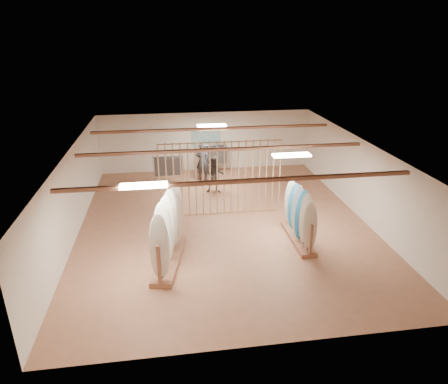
{
  "coord_description": "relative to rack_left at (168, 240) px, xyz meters",
  "views": [
    {
      "loc": [
        -1.85,
        -12.6,
        6.41
      ],
      "look_at": [
        0.0,
        0.0,
        1.2
      ],
      "focal_mm": 32.0,
      "sensor_mm": 36.0,
      "label": 1
    }
  ],
  "objects": [
    {
      "name": "clothing_rack_a",
      "position": [
        0.1,
        6.36,
        0.15
      ],
      "size": [
        1.28,
        0.38,
        1.37
      ],
      "rotation": [
        0.0,
        0.0,
        0.05
      ],
      "color": "silver",
      "rests_on": "floor"
    },
    {
      "name": "floor",
      "position": [
        1.97,
        2.3,
        -0.74
      ],
      "size": [
        12.0,
        12.0,
        0.0
      ],
      "primitive_type": "plane",
      "color": "#B07255",
      "rests_on": "ground"
    },
    {
      "name": "poster",
      "position": [
        1.97,
        8.28,
        0.86
      ],
      "size": [
        1.4,
        0.03,
        0.9
      ],
      "primitive_type": "cube",
      "color": "teal",
      "rests_on": "ground"
    },
    {
      "name": "rack_right",
      "position": [
        4.18,
        0.72,
        -0.11
      ],
      "size": [
        0.52,
        2.3,
        1.85
      ],
      "rotation": [
        0.0,
        0.0,
        -0.0
      ],
      "color": "#9C6347",
      "rests_on": "floor"
    },
    {
      "name": "wall_back",
      "position": [
        1.97,
        8.3,
        0.66
      ],
      "size": [
        12.0,
        0.0,
        12.0
      ],
      "primitive_type": "plane",
      "rotation": [
        1.57,
        0.0,
        0.0
      ],
      "color": "white",
      "rests_on": "ground"
    },
    {
      "name": "wall_left",
      "position": [
        -3.03,
        2.3,
        0.66
      ],
      "size": [
        0.0,
        12.0,
        12.0
      ],
      "primitive_type": "plane",
      "rotation": [
        1.57,
        0.0,
        1.57
      ],
      "color": "white",
      "rests_on": "ground"
    },
    {
      "name": "rack_left",
      "position": [
        0.0,
        0.0,
        0.0
      ],
      "size": [
        1.14,
        2.74,
        2.16
      ],
      "rotation": [
        0.0,
        0.0,
        -0.21
      ],
      "color": "#9C6347",
      "rests_on": "floor"
    },
    {
      "name": "light_panels",
      "position": [
        1.97,
        2.3,
        2.0
      ],
      "size": [
        1.2,
        0.35,
        0.06
      ],
      "primitive_type": "cube",
      "color": "white",
      "rests_on": "ground"
    },
    {
      "name": "clothing_rack_b",
      "position": [
        2.25,
        7.7,
        0.17
      ],
      "size": [
        1.3,
        0.47,
        1.4
      ],
      "rotation": [
        0.0,
        0.0,
        0.12
      ],
      "color": "silver",
      "rests_on": "floor"
    },
    {
      "name": "bamboo_partition",
      "position": [
        1.97,
        3.1,
        0.66
      ],
      "size": [
        4.45,
        0.05,
        2.78
      ],
      "color": "tan",
      "rests_on": "ground"
    },
    {
      "name": "shopper_a",
      "position": [
        1.66,
        6.76,
        0.28
      ],
      "size": [
        0.88,
        0.75,
        2.03
      ],
      "primitive_type": "imported",
      "rotation": [
        0.0,
        0.0,
        2.75
      ],
      "color": "#2A2C33",
      "rests_on": "floor"
    },
    {
      "name": "shopper_b",
      "position": [
        2.03,
        5.22,
        0.15
      ],
      "size": [
        0.94,
        0.77,
        1.79
      ],
      "primitive_type": "imported",
      "rotation": [
        0.0,
        0.0,
        -0.12
      ],
      "color": "#302A25",
      "rests_on": "floor"
    },
    {
      "name": "wall_front",
      "position": [
        1.97,
        -3.7,
        0.66
      ],
      "size": [
        12.0,
        0.0,
        12.0
      ],
      "primitive_type": "plane",
      "rotation": [
        -1.57,
        0.0,
        0.0
      ],
      "color": "white",
      "rests_on": "ground"
    },
    {
      "name": "ceiling",
      "position": [
        1.97,
        2.3,
        2.06
      ],
      "size": [
        12.0,
        12.0,
        0.0
      ],
      "primitive_type": "plane",
      "rotation": [
        3.14,
        0.0,
        0.0
      ],
      "color": "gray",
      "rests_on": "ground"
    },
    {
      "name": "wall_right",
      "position": [
        6.97,
        2.3,
        0.66
      ],
      "size": [
        0.0,
        12.0,
        12.0
      ],
      "primitive_type": "plane",
      "rotation": [
        1.57,
        0.0,
        -1.57
      ],
      "color": "white",
      "rests_on": "ground"
    },
    {
      "name": "ceiling_slats",
      "position": [
        1.97,
        2.3,
        1.98
      ],
      "size": [
        9.5,
        6.12,
        0.1
      ],
      "primitive_type": "cube",
      "color": "#9C6347",
      "rests_on": "ground"
    }
  ]
}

